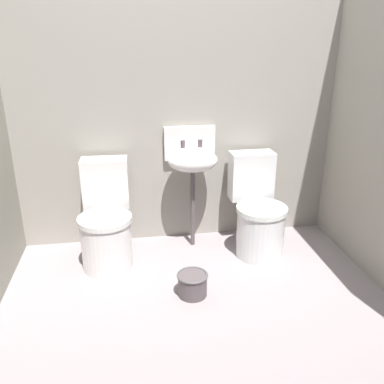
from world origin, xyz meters
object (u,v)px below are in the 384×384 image
object	(u,v)px
toilet_right	(258,214)
sink	(192,159)
toilet_left	(106,224)
bucket	(192,284)

from	to	relation	value
toilet_right	sink	xyz separation A→B (m)	(-0.51, 0.19, 0.43)
toilet_left	toilet_right	distance (m)	1.21
toilet_left	sink	distance (m)	0.84
toilet_left	bucket	size ratio (longest dim) A/B	3.62
toilet_right	sink	world-z (taller)	sink
bucket	toilet_left	bearing A→B (deg)	136.41
toilet_left	toilet_right	world-z (taller)	same
toilet_right	bucket	size ratio (longest dim) A/B	3.62
sink	toilet_left	bearing A→B (deg)	-164.93
toilet_right	bucket	xyz separation A→B (m)	(-0.62, -0.56, -0.24)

